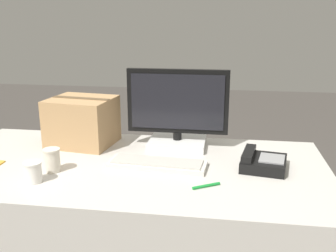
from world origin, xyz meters
TOP-DOWN VIEW (x-y plane):
  - office_desk at (0.00, 0.00)m, footprint 1.80×0.90m
  - monitor at (0.18, 0.28)m, footprint 0.52×0.24m
  - keyboard at (0.13, -0.01)m, footprint 0.45×0.18m
  - desk_phone at (0.60, 0.04)m, footprint 0.22×0.23m
  - paper_cup_left at (-0.34, -0.26)m, footprint 0.08×0.08m
  - paper_cup_right at (-0.31, -0.14)m, footprint 0.07×0.07m
  - cardboard_box at (-0.31, 0.25)m, footprint 0.35×0.32m
  - pen_marker at (0.36, -0.20)m, footprint 0.11×0.07m

SIDE VIEW (x-z plane):
  - office_desk at x=0.00m, z-range 0.00..0.76m
  - pen_marker at x=0.36m, z-range 0.76..0.77m
  - keyboard at x=0.13m, z-range 0.76..0.78m
  - desk_phone at x=0.60m, z-range 0.75..0.82m
  - paper_cup_left at x=-0.34m, z-range 0.76..0.84m
  - paper_cup_right at x=-0.31m, z-range 0.76..0.86m
  - cardboard_box at x=-0.31m, z-range 0.75..1.00m
  - monitor at x=0.18m, z-range 0.72..1.12m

